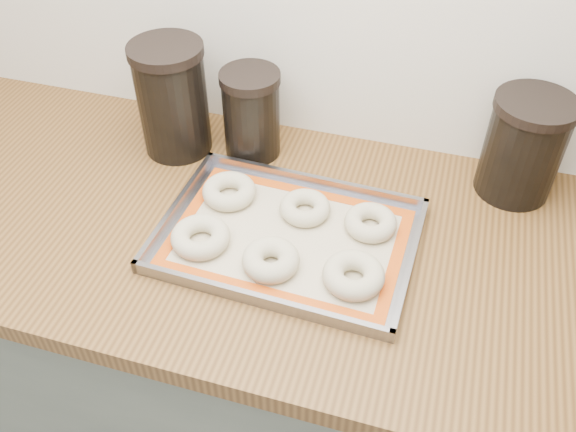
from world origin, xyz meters
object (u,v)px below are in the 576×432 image
(canister_right, at_px, (524,147))
(canister_left, at_px, (172,99))
(baking_tray, at_px, (288,237))
(canister_mid, at_px, (251,114))
(bagel_back_mid, at_px, (305,208))
(bagel_front_right, at_px, (354,275))
(bagel_front_mid, at_px, (271,260))
(bagel_front_left, at_px, (200,237))
(bagel_back_right, at_px, (371,222))
(bagel_back_left, at_px, (229,191))

(canister_right, bearing_deg, canister_left, -175.19)
(baking_tray, distance_m, canister_mid, 0.29)
(bagel_back_mid, bearing_deg, canister_mid, 134.15)
(bagel_back_mid, bearing_deg, bagel_front_right, -48.84)
(bagel_back_mid, relative_size, canister_left, 0.40)
(baking_tray, relative_size, canister_mid, 2.50)
(canister_mid, bearing_deg, bagel_front_mid, -65.94)
(bagel_front_right, bearing_deg, bagel_front_left, 177.62)
(bagel_back_mid, distance_m, bagel_back_right, 0.13)
(bagel_back_left, bearing_deg, canister_mid, 92.44)
(canister_mid, height_order, canister_right, canister_right)
(bagel_front_mid, relative_size, bagel_front_right, 0.95)
(baking_tray, bearing_deg, bagel_front_left, -158.27)
(bagel_front_left, xyz_separation_m, canister_right, (0.54, 0.33, 0.08))
(bagel_front_right, bearing_deg, canister_left, 147.99)
(bagel_back_left, relative_size, canister_left, 0.44)
(baking_tray, relative_size, bagel_front_right, 4.45)
(baking_tray, bearing_deg, canister_right, 34.46)
(canister_left, bearing_deg, canister_mid, 10.53)
(canister_mid, bearing_deg, bagel_back_right, -30.71)
(bagel_back_left, relative_size, bagel_back_mid, 1.09)
(bagel_back_left, xyz_separation_m, bagel_back_mid, (0.15, -0.00, -0.00))
(bagel_front_left, bearing_deg, bagel_front_right, -2.38)
(baking_tray, distance_m, bagel_back_left, 0.16)
(bagel_front_right, relative_size, canister_mid, 0.56)
(bagel_front_left, relative_size, canister_right, 0.52)
(bagel_front_left, xyz_separation_m, bagel_back_left, (0.01, 0.13, -0.00))
(bagel_front_mid, relative_size, bagel_back_mid, 1.05)
(bagel_front_mid, distance_m, canister_mid, 0.35)
(canister_mid, bearing_deg, bagel_back_left, -87.56)
(baking_tray, relative_size, canister_left, 1.98)
(bagel_back_left, bearing_deg, bagel_front_left, -92.28)
(bagel_front_left, distance_m, bagel_front_mid, 0.14)
(canister_left, height_order, canister_right, canister_left)
(bagel_front_left, xyz_separation_m, bagel_front_right, (0.28, -0.01, 0.00))
(bagel_front_left, relative_size, canister_left, 0.45)
(baking_tray, distance_m, bagel_front_right, 0.15)
(bagel_front_mid, height_order, canister_right, canister_right)
(canister_left, relative_size, canister_mid, 1.27)
(bagel_front_left, distance_m, canister_left, 0.33)
(bagel_front_right, height_order, bagel_back_right, bagel_front_right)
(bagel_front_left, distance_m, canister_mid, 0.31)
(canister_mid, bearing_deg, bagel_front_left, -89.68)
(bagel_front_left, relative_size, bagel_back_left, 1.02)
(bagel_back_right, bearing_deg, bagel_back_mid, 177.70)
(bagel_front_mid, distance_m, bagel_back_left, 0.20)
(bagel_back_mid, xyz_separation_m, canister_mid, (-0.16, 0.17, 0.07))
(bagel_back_right, xyz_separation_m, canister_left, (-0.45, 0.14, 0.10))
(canister_left, bearing_deg, bagel_front_mid, -43.50)
(bagel_front_right, height_order, canister_right, canister_right)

